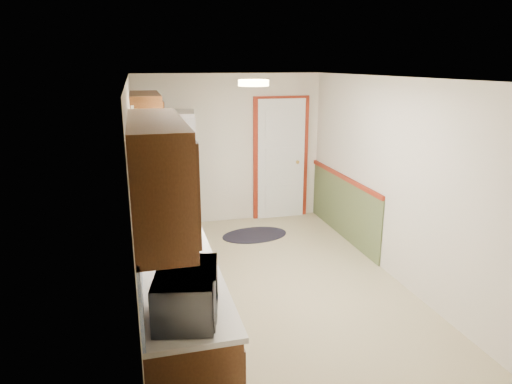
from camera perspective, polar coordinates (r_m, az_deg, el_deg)
room_shell at (r=5.05m, az=2.45°, el=0.34°), size 3.20×5.20×2.52m
kitchen_run at (r=4.70m, az=-11.18°, el=-6.20°), size 0.63×4.00×2.20m
back_wall_trim at (r=7.47m, az=4.74°, el=2.92°), size 1.12×2.30×2.08m
ceiling_fixture at (r=4.60m, az=-0.31°, el=13.49°), size 0.30×0.30×0.06m
microwave at (r=3.06m, az=-8.67°, el=-11.87°), size 0.42×0.63×0.39m
refrigerator at (r=6.85m, az=-10.75°, el=1.98°), size 0.87×0.83×1.88m
rug at (r=7.03m, az=-0.17°, el=-5.38°), size 1.08×0.75×0.01m
cooktop at (r=5.85m, az=-11.66°, el=-0.35°), size 0.51×0.61×0.02m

